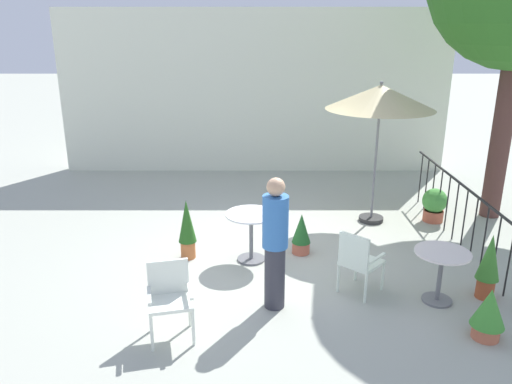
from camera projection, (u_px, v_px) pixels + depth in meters
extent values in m
plane|color=#A8AB9C|center=(256.00, 259.00, 7.75)|extent=(60.00, 60.00, 0.00)
cube|color=silver|center=(257.00, 92.00, 11.91)|extent=(9.15, 0.30, 3.79)
cube|color=black|center=(481.00, 198.00, 7.42)|extent=(0.03, 5.57, 0.03)
cylinder|color=black|center=(511.00, 262.00, 6.52)|extent=(0.02, 0.02, 1.00)
cylinder|color=black|center=(498.00, 250.00, 6.87)|extent=(0.02, 0.02, 1.00)
cylinder|color=black|center=(487.00, 239.00, 7.22)|extent=(0.02, 0.02, 1.00)
cylinder|color=black|center=(476.00, 229.00, 7.58)|extent=(0.02, 0.02, 1.00)
cylinder|color=black|center=(466.00, 220.00, 7.93)|extent=(0.02, 0.02, 1.00)
cylinder|color=black|center=(458.00, 212.00, 8.28)|extent=(0.02, 0.02, 1.00)
cylinder|color=black|center=(449.00, 204.00, 8.63)|extent=(0.02, 0.02, 1.00)
cylinder|color=black|center=(442.00, 197.00, 8.98)|extent=(0.02, 0.02, 1.00)
cylinder|color=black|center=(435.00, 190.00, 9.34)|extent=(0.02, 0.02, 1.00)
cylinder|color=black|center=(429.00, 184.00, 9.69)|extent=(0.02, 0.02, 1.00)
cylinder|color=black|center=(423.00, 179.00, 10.04)|extent=(0.02, 0.02, 1.00)
cylinder|color=#50322C|center=(504.00, 134.00, 8.99)|extent=(0.35, 0.35, 3.13)
cylinder|color=#2D2D2D|center=(373.00, 219.00, 9.21)|extent=(0.44, 0.44, 0.08)
cylinder|color=slate|center=(378.00, 156.00, 8.83)|extent=(0.04, 0.04, 2.46)
cone|color=beige|center=(383.00, 97.00, 8.51)|extent=(1.86, 1.86, 0.41)
sphere|color=slate|center=(384.00, 83.00, 8.43)|extent=(0.06, 0.06, 0.06)
cylinder|color=white|center=(253.00, 214.00, 7.47)|extent=(0.77, 0.77, 0.02)
cylinder|color=slate|center=(253.00, 238.00, 7.60)|extent=(0.06, 0.06, 0.74)
cylinder|color=slate|center=(253.00, 259.00, 7.71)|extent=(0.42, 0.42, 0.03)
cylinder|color=silver|center=(445.00, 253.00, 6.34)|extent=(0.70, 0.70, 0.02)
cylinder|color=slate|center=(442.00, 278.00, 6.45)|extent=(0.06, 0.06, 0.68)
cylinder|color=slate|center=(439.00, 300.00, 6.56)|extent=(0.39, 0.39, 0.03)
cube|color=white|center=(172.00, 302.00, 5.66)|extent=(0.57, 0.53, 0.04)
cube|color=white|center=(170.00, 276.00, 5.76)|extent=(0.46, 0.14, 0.41)
cube|color=white|center=(151.00, 295.00, 5.57)|extent=(0.13, 0.38, 0.03)
cube|color=white|center=(192.00, 291.00, 5.67)|extent=(0.13, 0.38, 0.03)
cylinder|color=white|center=(154.00, 333.00, 5.51)|extent=(0.04, 0.04, 0.44)
cylinder|color=white|center=(195.00, 328.00, 5.60)|extent=(0.04, 0.04, 0.44)
cylinder|color=white|center=(152.00, 314.00, 5.87)|extent=(0.04, 0.04, 0.44)
cylinder|color=white|center=(191.00, 309.00, 5.96)|extent=(0.04, 0.04, 0.44)
cube|color=white|center=(363.00, 262.00, 6.68)|extent=(0.66, 0.66, 0.04)
cube|color=white|center=(356.00, 251.00, 6.45)|extent=(0.35, 0.32, 0.44)
cube|color=white|center=(378.00, 259.00, 6.51)|extent=(0.32, 0.34, 0.03)
cube|color=white|center=(351.00, 250.00, 6.78)|extent=(0.32, 0.34, 0.03)
cylinder|color=white|center=(385.00, 277.00, 6.77)|extent=(0.04, 0.04, 0.41)
cylinder|color=white|center=(358.00, 267.00, 7.04)|extent=(0.04, 0.04, 0.41)
cylinder|color=white|center=(367.00, 289.00, 6.46)|extent=(0.04, 0.04, 0.41)
cylinder|color=white|center=(340.00, 278.00, 6.73)|extent=(0.04, 0.04, 0.41)
cylinder|color=#C36249|center=(303.00, 248.00, 7.91)|extent=(0.28, 0.28, 0.18)
cylinder|color=#382819|center=(303.00, 243.00, 7.89)|extent=(0.24, 0.24, 0.02)
cone|color=#225E26|center=(303.00, 228.00, 7.81)|extent=(0.30, 0.30, 0.47)
cylinder|color=#C46C39|center=(190.00, 249.00, 7.75)|extent=(0.23, 0.23, 0.27)
cylinder|color=#382819|center=(190.00, 242.00, 7.71)|extent=(0.20, 0.20, 0.02)
cone|color=#265B1D|center=(189.00, 221.00, 7.60)|extent=(0.27, 0.27, 0.67)
cylinder|color=#A84B2A|center=(487.00, 288.00, 6.61)|extent=(0.23, 0.23, 0.28)
cylinder|color=#382819|center=(489.00, 280.00, 6.57)|extent=(0.20, 0.20, 0.02)
cone|color=#3A7E2C|center=(492.00, 257.00, 6.46)|extent=(0.30, 0.30, 0.62)
cylinder|color=#BF6649|center=(488.00, 332.00, 5.77)|extent=(0.31, 0.31, 0.17)
cylinder|color=#382819|center=(489.00, 326.00, 5.74)|extent=(0.27, 0.27, 0.02)
cone|color=#3D8C32|center=(492.00, 308.00, 5.67)|extent=(0.38, 0.38, 0.46)
cylinder|color=#AD553C|center=(435.00, 216.00, 9.19)|extent=(0.36, 0.36, 0.21)
cylinder|color=#382819|center=(436.00, 211.00, 9.16)|extent=(0.32, 0.32, 0.02)
sphere|color=green|center=(437.00, 201.00, 9.10)|extent=(0.44, 0.44, 0.44)
cylinder|color=#33333D|center=(276.00, 277.00, 6.32)|extent=(0.26, 0.26, 0.83)
cylinder|color=#336DB9|center=(277.00, 222.00, 6.09)|extent=(0.45, 0.45, 0.66)
sphere|color=tan|center=(278.00, 187.00, 5.95)|extent=(0.23, 0.23, 0.23)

